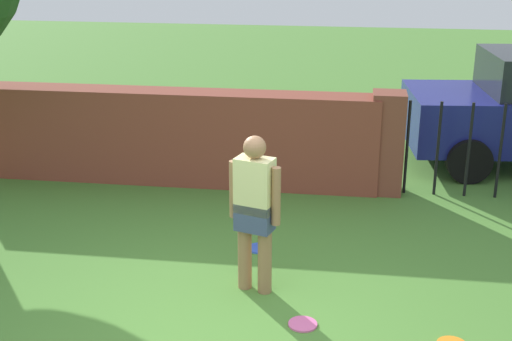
# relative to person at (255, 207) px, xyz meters

# --- Properties ---
(ground_plane) EXTENTS (40.00, 40.00, 0.00)m
(ground_plane) POSITION_rel_person_xyz_m (-0.19, -0.86, -0.90)
(ground_plane) COLOR #4C8433
(brick_wall) EXTENTS (5.94, 0.50, 1.33)m
(brick_wall) POSITION_rel_person_xyz_m (-1.69, 2.95, -0.23)
(brick_wall) COLOR brown
(brick_wall) RESTS_ON ground
(person) EXTENTS (0.52, 0.32, 1.62)m
(person) POSITION_rel_person_xyz_m (0.00, 0.00, 0.00)
(person) COLOR #9E704C
(person) RESTS_ON ground
(fence_gate) EXTENTS (3.00, 0.44, 1.40)m
(fence_gate) POSITION_rel_person_xyz_m (2.66, 2.95, -0.20)
(fence_gate) COLOR brown
(fence_gate) RESTS_ON ground
(frisbee_blue) EXTENTS (0.27, 0.27, 0.02)m
(frisbee_blue) POSITION_rel_person_xyz_m (-0.08, 0.92, -0.89)
(frisbee_blue) COLOR blue
(frisbee_blue) RESTS_ON ground
(frisbee_pink) EXTENTS (0.27, 0.27, 0.02)m
(frisbee_pink) POSITION_rel_person_xyz_m (0.53, -0.60, -0.89)
(frisbee_pink) COLOR pink
(frisbee_pink) RESTS_ON ground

